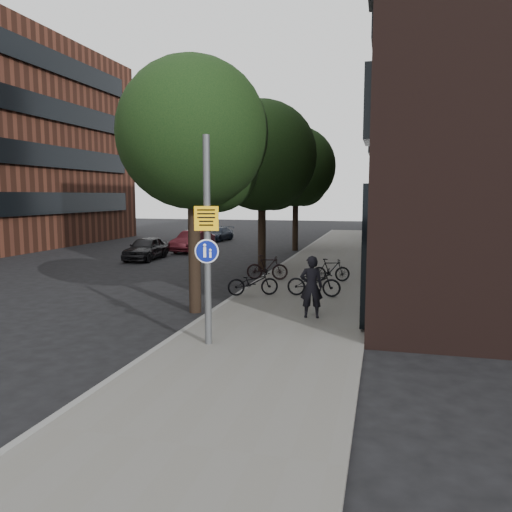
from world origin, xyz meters
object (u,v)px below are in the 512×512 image
(signpost, at_px, (207,241))
(pedestrian, at_px, (311,287))
(parked_bike_facade_near, at_px, (314,282))
(parked_car_near, at_px, (146,248))

(signpost, xyz_separation_m, pedestrian, (1.94, 3.03, -1.51))
(pedestrian, height_order, parked_bike_facade_near, pedestrian)
(parked_bike_facade_near, distance_m, parked_car_near, 13.25)
(signpost, bearing_deg, parked_car_near, 111.27)
(pedestrian, relative_size, parked_car_near, 0.47)
(parked_car_near, bearing_deg, pedestrian, -49.21)
(parked_car_near, bearing_deg, signpost, -61.27)
(signpost, bearing_deg, pedestrian, 47.06)
(signpost, height_order, parked_bike_facade_near, signpost)
(signpost, height_order, pedestrian, signpost)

